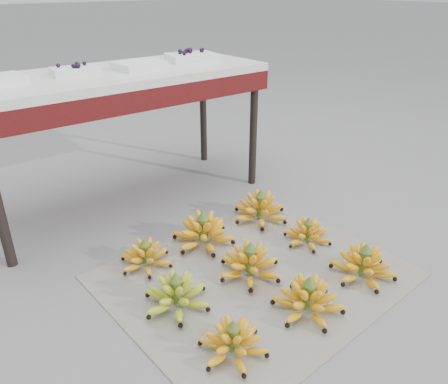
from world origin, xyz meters
TOP-DOWN VIEW (x-y plane):
  - ground at (0.00, 0.00)m, footprint 60.00×60.00m
  - newspaper_mat at (-0.07, -0.07)m, footprint 1.30×1.10m
  - bunch_front_left at (-0.45, -0.37)m, footprint 0.28×0.28m
  - bunch_front_center at (-0.07, -0.38)m, footprint 0.30×0.30m
  - bunch_front_right at (0.30, -0.38)m, footprint 0.37×0.37m
  - bunch_mid_left at (-0.47, -0.03)m, footprint 0.29×0.29m
  - bunch_mid_center at (-0.09, -0.05)m, footprint 0.34×0.34m
  - bunch_mid_right at (0.32, -0.03)m, footprint 0.27×0.27m
  - bunch_back_left at (-0.42, 0.30)m, footprint 0.27×0.27m
  - bunch_back_center at (-0.10, 0.29)m, footprint 0.36×0.36m
  - bunch_back_right at (0.30, 0.30)m, footprint 0.38×0.38m
  - vendor_table at (-0.16, 0.98)m, footprint 1.63×0.65m
  - tray_left at (-0.38, 1.01)m, footprint 0.24×0.19m
  - tray_right at (-0.04, 0.95)m, footprint 0.28×0.22m
  - tray_far_right at (0.33, 0.99)m, footprint 0.32×0.26m

SIDE VIEW (x-z plane):
  - ground at x=0.00m, z-range 0.00..0.00m
  - newspaper_mat at x=-0.07m, z-range 0.00..0.01m
  - bunch_mid_right at x=0.32m, z-range -0.02..0.13m
  - bunch_back_left at x=-0.42m, z-range -0.02..0.13m
  - bunch_front_left at x=-0.45m, z-range -0.02..0.13m
  - bunch_mid_left at x=-0.47m, z-range -0.02..0.15m
  - bunch_front_right at x=0.30m, z-range -0.02..0.15m
  - bunch_front_center at x=-0.07m, z-range -0.02..0.15m
  - bunch_mid_center at x=-0.09m, z-range -0.02..0.15m
  - bunch_back_right at x=0.30m, z-range -0.02..0.16m
  - bunch_back_center at x=-0.10m, z-range -0.02..0.17m
  - vendor_table at x=-0.16m, z-range 0.30..1.08m
  - tray_left at x=-0.38m, z-range 0.77..0.83m
  - tray_right at x=-0.04m, z-range 0.78..0.82m
  - tray_far_right at x=0.33m, z-range 0.77..0.84m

